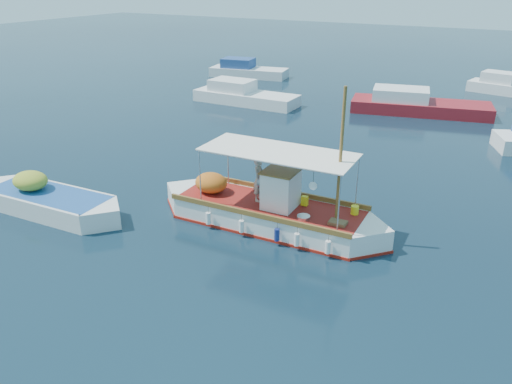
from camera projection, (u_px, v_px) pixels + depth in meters
The scene contains 7 objects.
ground at pixel (268, 235), 18.02m from camera, with size 160.00×160.00×0.00m, color black.
fishing_caique at pixel (268, 212), 18.60m from camera, with size 9.25×2.75×5.65m.
dinghy at pixel (49, 202), 19.71m from camera, with size 7.11×2.22×1.73m.
bg_boat_nw at pixel (243, 96), 35.97m from camera, with size 7.66×2.42×1.80m.
bg_boat_n at pixel (416, 106), 33.45m from camera, with size 9.36×4.59×1.80m.
bg_boat_far_w at pixel (247, 71), 45.04m from camera, with size 7.17×3.43×1.80m.
bg_boat_far_n at pixel (506, 88), 38.69m from camera, with size 6.13×3.17×1.80m.
Camera 1 is at (7.21, -14.12, 8.70)m, focal length 35.00 mm.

